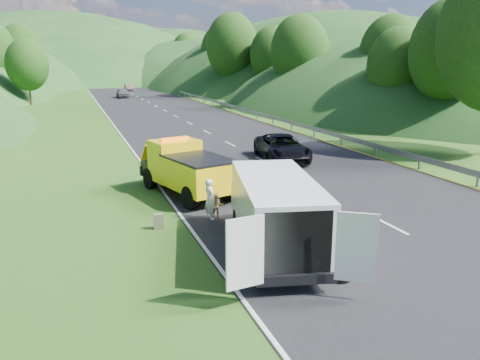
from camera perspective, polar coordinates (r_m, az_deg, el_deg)
name	(u,v)px	position (r m, az deg, el deg)	size (l,w,h in m)	color
ground	(290,217)	(18.03, 6.13, -4.55)	(320.00, 320.00, 0.00)	#38661E
road_surface	(165,111)	(56.58, -9.12, 8.33)	(14.00, 200.00, 0.02)	black
guardrail	(198,101)	(70.34, -5.18, 9.61)	(0.06, 140.00, 1.52)	gray
tree_line_right	(258,95)	(81.46, 2.24, 10.30)	(14.00, 140.00, 14.00)	#294C16
hills_backdrop	(116,80)	(150.75, -14.84, 11.74)	(201.00, 288.60, 44.00)	#2D5B23
tow_truck	(186,168)	(20.81, -6.56, 1.43)	(3.45, 5.99, 2.43)	black
white_van	(275,210)	(14.48, 4.31, -3.68)	(4.33, 7.18, 2.39)	black
woman	(210,219)	(17.76, -3.68, -4.79)	(0.57, 0.42, 1.56)	white
child	(217,219)	(17.75, -2.82, -4.79)	(0.49, 0.38, 1.00)	tan
worker	(355,279)	(13.51, 13.89, -11.63)	(1.14, 0.66, 1.77)	black
suitcase	(158,221)	(16.91, -9.91, -4.99)	(0.34, 0.19, 0.56)	#66634C
spare_tire	(338,279)	(13.37, 11.89, -11.78)	(0.66, 0.66, 0.20)	black
passing_suv	(282,160)	(28.19, 5.10, 2.42)	(2.50, 5.42, 1.51)	black
dist_car_a	(123,98)	(77.86, -14.09, 9.70)	(1.78, 4.43, 1.51)	#505156
dist_car_b	(129,91)	(95.67, -13.40, 10.54)	(1.42, 4.06, 1.34)	brown
dist_car_c	(118,86)	(113.32, -14.64, 11.01)	(1.98, 4.88, 1.42)	#934967
dist_car_d	(126,84)	(120.82, -13.70, 11.26)	(1.78, 4.43, 1.51)	#44594E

